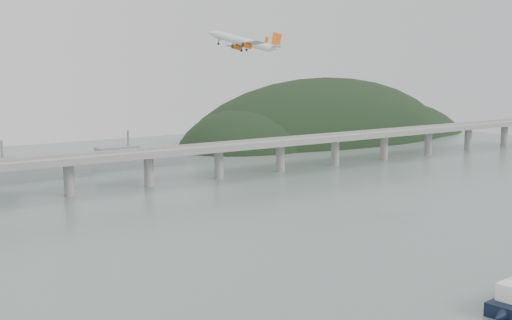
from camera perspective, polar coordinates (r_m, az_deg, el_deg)
ground at (r=250.25m, az=7.25°, el=-9.73°), size 900.00×900.00×0.00m
bridge at (r=413.00m, az=-11.59°, el=-0.09°), size 800.00×22.00×23.90m
headland at (r=682.24m, az=6.62°, el=0.21°), size 365.00×155.00×156.00m
airliner at (r=325.67m, az=-0.90°, el=9.79°), size 38.96×35.41×11.36m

